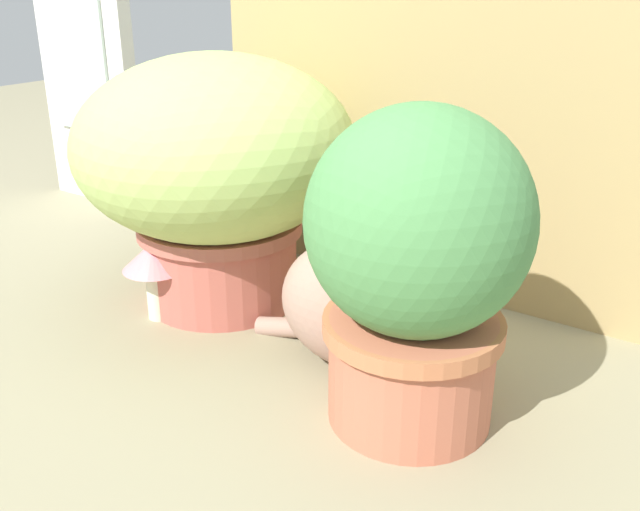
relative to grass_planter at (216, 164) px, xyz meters
The scene contains 7 objects.
ground_plane 0.37m from the grass_planter, 42.88° to the right, with size 6.00×6.00×0.00m, color gray.
cardboard_backdrop 0.42m from the grass_planter, 46.57° to the left, with size 0.93×0.03×0.84m, color tan.
window_panel_white 0.80m from the grass_planter, 157.83° to the left, with size 0.33×0.05×0.87m.
grass_planter is the anchor object (origin of this frame).
leafy_planter 0.51m from the grass_planter, 16.27° to the right, with size 0.31×0.31×0.46m.
cat 0.40m from the grass_planter, ahead, with size 0.39×0.22×0.32m.
mushroom_ornament_pink 0.21m from the grass_planter, 108.61° to the right, with size 0.12×0.12×0.15m.
Camera 1 is at (0.71, -0.77, 0.61)m, focal length 40.27 mm.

